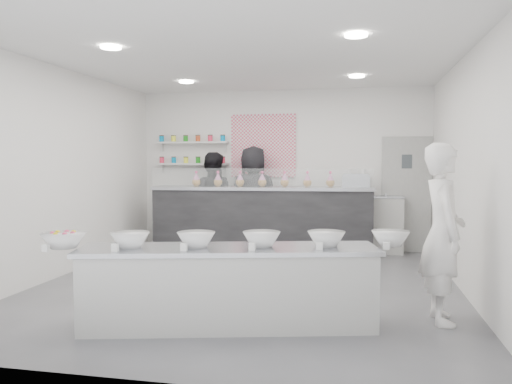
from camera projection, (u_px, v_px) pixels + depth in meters
floor at (247, 285)px, 6.68m from camera, size 6.00×6.00×0.00m
ceiling at (247, 58)px, 6.49m from camera, size 6.00×6.00×0.00m
back_wall at (281, 169)px, 9.52m from camera, size 5.50×0.00×5.50m
left_wall at (60, 172)px, 7.14m from camera, size 0.00×6.00×6.00m
right_wall at (468, 174)px, 6.03m from camera, size 0.00×6.00×6.00m
back_door at (406, 195)px, 9.06m from camera, size 0.88×0.04×2.10m
pattern_panel at (263, 146)px, 9.54m from camera, size 1.25×0.03×1.20m
jar_shelf_lower at (192, 164)px, 9.77m from camera, size 1.45×0.22×0.04m
jar_shelf_upper at (192, 143)px, 9.74m from camera, size 1.45×0.22×0.04m
preserve_jars at (192, 150)px, 9.73m from camera, size 1.45×0.10×0.56m
downlight_0 at (111, 48)px, 5.80m from camera, size 0.24×0.24×0.02m
downlight_1 at (356, 35)px, 5.23m from camera, size 0.24×0.24×0.02m
downlight_2 at (186, 82)px, 8.34m from camera, size 0.24×0.24×0.02m
downlight_3 at (357, 76)px, 7.78m from camera, size 0.24×0.24×0.02m
prep_counter at (229, 287)px, 4.98m from camera, size 3.04×1.36×0.81m
back_bar at (262, 220)px, 8.91m from camera, size 3.93×1.04×1.20m
sneeze_guard at (260, 178)px, 8.53m from camera, size 3.82×0.34×0.33m
espresso_ledge at (364, 224)px, 9.05m from camera, size 1.40×0.44×1.04m
espresso_machine at (356, 185)px, 9.04m from camera, size 0.49×0.34×0.37m
cup_stacks at (357, 186)px, 9.04m from camera, size 0.24×0.24×0.33m
prep_bowls at (229, 239)px, 4.95m from camera, size 3.64×1.32×0.15m
label_cards at (202, 252)px, 4.50m from camera, size 3.31×0.04×0.07m
cookie_bags at (262, 179)px, 8.86m from camera, size 2.56×0.37×0.27m
woman_prep at (443, 233)px, 5.12m from camera, size 0.49×0.71×1.85m
staff_left at (212, 201)px, 9.42m from camera, size 0.93×0.74×1.82m
staff_right at (253, 198)px, 9.25m from camera, size 1.06×0.82×1.93m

